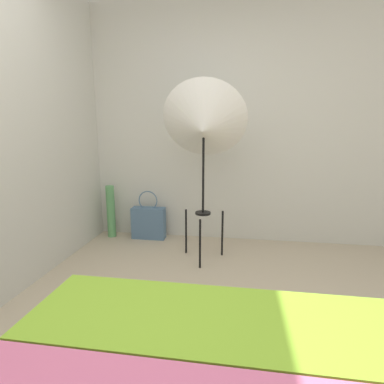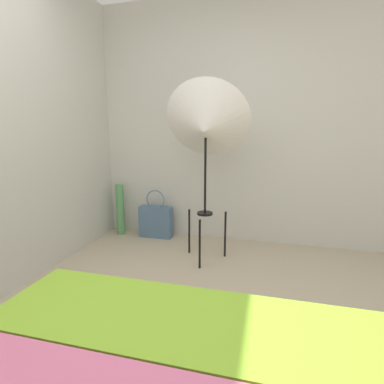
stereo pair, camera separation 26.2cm
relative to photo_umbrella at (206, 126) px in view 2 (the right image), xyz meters
name	(u,v)px [view 2 (the right image)]	position (x,y,z in m)	size (l,w,h in m)	color
wall_back	(224,124)	(0.07, 0.63, 0.03)	(8.00, 0.05, 2.60)	beige
wall_side_left	(28,122)	(-1.34, -0.62, 0.03)	(0.05, 8.00, 2.60)	beige
photo_umbrella	(206,126)	(0.00, 0.00, 0.00)	(0.79, 0.59, 1.68)	black
tote_bag	(156,221)	(-0.69, 0.47, -1.08)	(0.38, 0.14, 0.56)	slate
paper_roll	(120,209)	(-1.14, 0.46, -0.97)	(0.10, 0.10, 0.61)	#56995B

